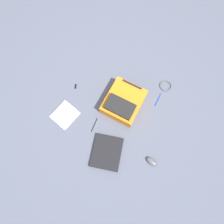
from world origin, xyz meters
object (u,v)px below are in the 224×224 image
computer_mouse (152,162)px  laptop (107,152)px  usb_stick (76,86)px  pen_black (94,125)px  backpack (123,102)px  book_red (65,115)px  cable_coil (166,86)px  pen_blue (158,100)px

computer_mouse → laptop: bearing=-63.0°
laptop → usb_stick: bearing=138.1°
computer_mouse → pen_black: (-0.63, 0.12, -0.01)m
usb_stick → pen_black: bearing=-41.4°
backpack → usb_stick: (-0.53, 0.00, -0.07)m
laptop → book_red: laptop is taller
book_red → computer_mouse: bearing=-6.3°
laptop → cable_coil: 0.91m
cable_coil → usb_stick: 0.94m
pen_blue → usb_stick: bearing=-167.8°
laptop → backpack: bearing=93.4°
laptop → pen_black: (-0.22, 0.20, -0.01)m
backpack → pen_black: backpack is taller
book_red → cable_coil: bearing=39.3°
backpack → pen_blue: bearing=30.3°
laptop → computer_mouse: (0.42, 0.08, 0.00)m
computer_mouse → cable_coil: bearing=-155.6°
cable_coil → usb_stick: cable_coil is taller
book_red → usb_stick: 0.32m
laptop → computer_mouse: 0.42m
computer_mouse → usb_stick: (-0.98, 0.42, -0.02)m
cable_coil → pen_blue: cable_coil is taller
pen_black → usb_stick: (-0.34, 0.30, -0.00)m
book_red → cable_coil: (0.83, 0.68, -0.00)m
computer_mouse → pen_blue: computer_mouse is taller
book_red → pen_black: 0.31m
pen_blue → book_red: bearing=-148.0°
book_red → usb_stick: (-0.04, 0.32, -0.00)m
backpack → pen_black: size_ratio=2.87×
computer_mouse → pen_blue: bearing=-151.0°
backpack → pen_black: bearing=-121.6°
book_red → pen_blue: 0.95m
usb_stick → cable_coil: bearing=22.4°
laptop → pen_blue: size_ratio=2.40×
pen_black → pen_blue: 0.70m
usb_stick → book_red: bearing=-83.5°
pen_black → pen_blue: same height
backpack → cable_coil: backpack is taller
backpack → computer_mouse: bearing=-43.5°
backpack → laptop: 0.51m
backpack → pen_black: (-0.19, -0.30, -0.07)m
usb_stick → laptop: bearing=-41.9°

